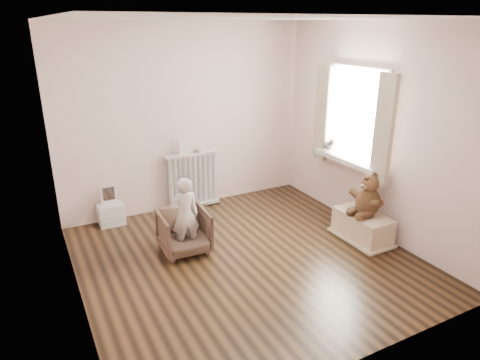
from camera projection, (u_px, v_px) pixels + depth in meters
name	position (u px, v px, depth m)	size (l,w,h in m)	color
floor	(247.00, 259.00, 4.92)	(3.60, 3.60, 0.01)	black
ceiling	(248.00, 18.00, 4.03)	(3.60, 3.60, 0.01)	white
back_wall	(186.00, 119.00, 5.97)	(3.60, 0.02, 2.60)	white
front_wall	(370.00, 214.00, 2.98)	(3.60, 0.02, 2.60)	white
left_wall	(64.00, 178.00, 3.69)	(0.02, 3.60, 2.60)	white
right_wall	(375.00, 132.00, 5.26)	(0.02, 3.60, 2.60)	white
window	(357.00, 116.00, 5.44)	(0.03, 0.90, 1.10)	white
window_sill	(348.00, 160.00, 5.60)	(0.22, 1.10, 0.06)	silver
curtain_left	(384.00, 130.00, 4.94)	(0.06, 0.26, 1.30)	beige
curtain_right	(322.00, 113.00, 5.89)	(0.06, 0.26, 1.30)	beige
radiator	(193.00, 182.00, 6.20)	(0.78, 0.15, 0.83)	silver
paper_doll	(184.00, 145.00, 5.96)	(0.16, 0.01, 0.26)	beige
tin_a	(197.00, 150.00, 6.07)	(0.11, 0.11, 0.06)	#A59E8C
toy_vanity	(110.00, 205.00, 5.69)	(0.33, 0.24, 0.52)	silver
armchair	(184.00, 231.00, 5.02)	(0.55, 0.56, 0.51)	brown
child	(185.00, 215.00, 4.90)	(0.34, 0.22, 0.92)	beige
toy_bench	(363.00, 224.00, 5.33)	(0.38, 0.73, 0.34)	beige
teddy_bear	(369.00, 190.00, 5.15)	(0.43, 0.33, 0.52)	#372213
plush_cat	(329.00, 144.00, 5.88)	(0.14, 0.23, 0.19)	#6C635C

